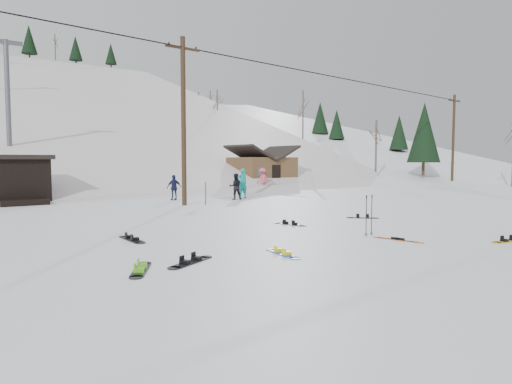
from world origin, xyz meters
TOP-DOWN VIEW (x-y plane):
  - ground at (0.00, 0.00)m, footprint 200.00×200.00m
  - ski_slope at (0.00, 55.00)m, footprint 60.00×85.24m
  - ridge_right at (38.00, 50.00)m, footprint 45.66×93.98m
  - treeline_right at (36.00, 42.00)m, footprint 20.00×60.00m
  - utility_pole at (2.00, 14.00)m, footprint 2.00×0.26m
  - utility_pole_right at (34.00, 17.00)m, footprint 2.00×0.26m
  - trail_sign at (3.10, 13.58)m, footprint 0.50×0.09m
  - lift_hut at (-5.00, 20.94)m, footprint 3.40×4.10m
  - lift_tower_near at (-4.00, 30.00)m, footprint 2.20×0.36m
  - cabin at (15.00, 24.00)m, footprint 5.39×4.40m
  - hero_snowboard at (-2.08, 0.87)m, footprint 0.50×1.51m
  - hero_skis at (2.06, 0.32)m, footprint 0.41×1.61m
  - ski_poles at (2.04, 1.42)m, footprint 0.37×0.10m
  - board_scatter_a at (-4.49, 1.40)m, footprint 1.48×0.88m
  - board_scatter_b at (-4.44, 5.23)m, footprint 0.32×1.66m
  - board_scatter_c at (-5.75, 1.39)m, footprint 0.97×1.41m
  - board_scatter_d at (5.40, 4.50)m, footprint 1.01×1.04m
  - board_scatter_e at (4.56, -1.81)m, footprint 1.39×0.49m
  - board_scatter_f at (1.66, 4.87)m, footprint 0.51×1.44m
  - skier_teal at (7.13, 15.83)m, footprint 0.73×0.51m
  - skier_dark at (6.21, 15.25)m, footprint 0.97×0.89m
  - skier_pink at (12.65, 20.83)m, footprint 1.18×0.71m
  - skier_navy at (2.96, 17.13)m, footprint 0.95×0.47m

SIDE VIEW (x-z plane):
  - ski_slope at x=0.00m, z-range -44.99..20.99m
  - ridge_right at x=38.00m, z-range -38.30..16.30m
  - ground at x=0.00m, z-range 0.00..0.00m
  - treeline_right at x=36.00m, z-range -5.00..5.00m
  - hero_skis at x=2.06m, z-range -0.02..0.07m
  - board_scatter_d at x=5.40m, z-range -0.02..0.07m
  - board_scatter_e at x=4.56m, z-range -0.02..0.07m
  - board_scatter_f at x=1.66m, z-range -0.02..0.08m
  - hero_snowboard at x=-2.08m, z-range -0.03..0.08m
  - board_scatter_c at x=-5.75m, z-range -0.03..0.08m
  - board_scatter_a at x=-4.49m, z-range -0.03..0.09m
  - board_scatter_b at x=-4.44m, z-range -0.03..0.09m
  - ski_poles at x=2.04m, z-range 0.02..1.34m
  - skier_navy at x=2.96m, z-range 0.00..1.56m
  - skier_dark at x=6.21m, z-range 0.00..1.62m
  - skier_pink at x=12.65m, z-range 0.00..1.80m
  - skier_teal at x=7.13m, z-range 0.00..1.92m
  - trail_sign at x=3.10m, z-range 0.35..2.20m
  - lift_hut at x=-5.00m, z-range -0.01..2.74m
  - cabin at x=15.00m, z-range -0.40..3.37m
  - utility_pole at x=2.00m, z-range 0.18..9.18m
  - utility_pole_right at x=34.00m, z-range 0.18..9.18m
  - lift_tower_near at x=-4.00m, z-range 3.86..11.86m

